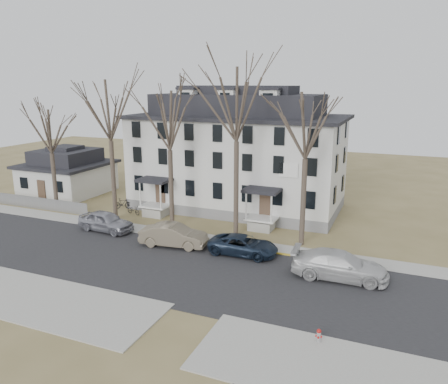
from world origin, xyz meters
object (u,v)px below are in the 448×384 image
at_px(tree_mid_right, 307,121).
at_px(bicycle_left, 134,210).
at_px(car_silver, 106,222).
at_px(car_tan, 174,236).
at_px(tree_center, 237,99).
at_px(tree_bungalow, 49,128).
at_px(car_white, 340,266).
at_px(small_house, 68,174).
at_px(fire_hydrant, 319,336).
at_px(bicycle_right, 123,204).
at_px(tree_mid_left, 169,116).
at_px(tree_far_left, 109,106).
at_px(car_navy, 243,246).
at_px(boarding_house, 237,155).

distance_m(tree_mid_right, bicycle_left, 19.11).
height_order(car_silver, car_tan, car_tan).
height_order(tree_center, tree_bungalow, tree_center).
bearing_deg(tree_bungalow, car_white, -10.38).
bearing_deg(small_house, fire_hydrant, -30.66).
bearing_deg(bicycle_right, car_silver, 176.70).
xyz_separation_m(tree_mid_left, bicycle_left, (-5.18, 1.72, -9.17)).
relative_size(car_white, bicycle_left, 3.73).
height_order(tree_far_left, tree_bungalow, tree_far_left).
distance_m(car_tan, car_navy, 5.57).
xyz_separation_m(boarding_house, tree_center, (3.00, -8.15, 5.71)).
relative_size(tree_far_left, bicycle_left, 8.38).
distance_m(boarding_house, fire_hydrant, 24.90).
relative_size(tree_bungalow, car_silver, 2.16).
xyz_separation_m(car_navy, bicycle_right, (-15.27, 6.64, -0.17)).
relative_size(tree_center, car_white, 2.41).
relative_size(small_house, tree_far_left, 0.63).
relative_size(boarding_house, bicycle_left, 12.71).
distance_m(tree_mid_left, car_silver, 10.41).
xyz_separation_m(tree_center, bicycle_left, (-11.18, 1.72, -10.65)).
distance_m(tree_center, fire_hydrant, 19.17).
distance_m(tree_center, car_silver, 15.08).
distance_m(tree_bungalow, car_white, 29.49).
height_order(boarding_house, small_house, boarding_house).
bearing_deg(bicycle_left, tree_far_left, 169.73).
relative_size(tree_bungalow, car_tan, 2.06).
bearing_deg(car_white, bicycle_right, 66.70).
height_order(tree_center, car_silver, tree_center).
bearing_deg(tree_bungalow, tree_center, 0.00).
relative_size(boarding_house, tree_bungalow, 1.93).
bearing_deg(small_house, tree_bungalow, -57.16).
bearing_deg(boarding_house, bicycle_right, -152.79).
relative_size(tree_far_left, bicycle_right, 7.69).
relative_size(tree_far_left, car_tan, 2.63).
bearing_deg(fire_hydrant, tree_mid_right, 106.26).
relative_size(car_tan, bicycle_left, 3.19).
relative_size(tree_far_left, car_navy, 2.69).
bearing_deg(tree_mid_left, tree_center, 0.00).
bearing_deg(tree_center, boarding_house, 110.20).
relative_size(tree_mid_left, car_white, 2.09).
height_order(tree_bungalow, car_tan, tree_bungalow).
relative_size(car_white, bicycle_right, 3.42).
distance_m(tree_mid_left, car_navy, 12.55).
height_order(tree_mid_left, car_white, tree_mid_left).
bearing_deg(car_tan, fire_hydrant, -131.96).
bearing_deg(fire_hydrant, tree_bungalow, 155.42).
xyz_separation_m(car_silver, bicycle_right, (-2.67, 6.16, -0.31)).
relative_size(car_white, fire_hydrant, 8.01).
bearing_deg(tree_mid_right, tree_mid_left, 180.00).
bearing_deg(bicycle_left, car_navy, -97.19).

